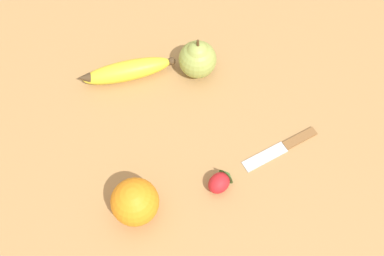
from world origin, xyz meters
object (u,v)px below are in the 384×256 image
object	(u,v)px
banana	(126,71)
paring_knife	(283,147)
orange	(135,202)
strawberry	(221,181)
pear	(198,58)

from	to	relation	value
banana	paring_knife	world-z (taller)	banana
banana	paring_knife	xyz separation A→B (m)	(-0.23, 0.24, -0.02)
banana	orange	xyz separation A→B (m)	(0.05, 0.27, 0.02)
banana	strawberry	bearing A→B (deg)	112.80
pear	strawberry	xyz separation A→B (m)	(0.04, 0.24, -0.02)
banana	strawberry	distance (m)	0.29
banana	orange	world-z (taller)	orange
pear	paring_knife	xyz separation A→B (m)	(-0.09, 0.21, -0.04)
pear	paring_knife	distance (m)	0.23
strawberry	paring_knife	size ratio (longest dim) A/B	0.36
orange	pear	xyz separation A→B (m)	(-0.19, -0.24, 0.00)
banana	orange	distance (m)	0.27
banana	orange	size ratio (longest dim) A/B	2.40
banana	pear	distance (m)	0.14
banana	pear	xyz separation A→B (m)	(-0.13, 0.03, 0.02)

